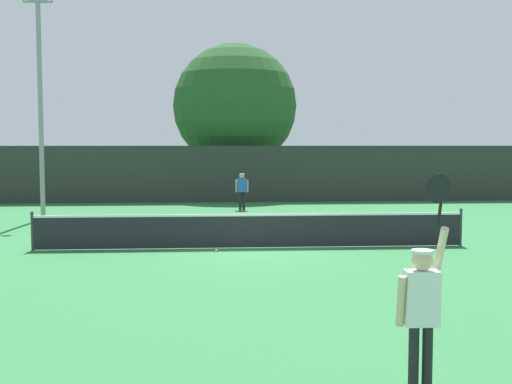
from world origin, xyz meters
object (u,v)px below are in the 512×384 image
light_pole (40,93)px  large_tree (235,106)px  player_serving (422,300)px  parked_car_near (99,180)px  player_receiving (242,188)px  parked_car_mid (263,178)px  parked_car_far (335,179)px  tennis_ball (216,251)px

light_pole → large_tree: light_pole is taller
player_serving → parked_car_near: size_ratio=0.60×
player_receiving → parked_car_mid: size_ratio=0.37×
parked_car_near → parked_car_mid: size_ratio=0.99×
player_serving → parked_car_far: size_ratio=0.60×
player_serving → light_pole: light_pole is taller
player_receiving → large_tree: large_tree is taller
tennis_ball → parked_car_mid: parked_car_mid is taller
parked_car_mid → player_receiving: bearing=-105.3°
light_pole → parked_car_far: light_pole is taller
player_receiving → parked_car_far: size_ratio=0.38×
player_receiving → light_pole: 9.22m
player_serving → parked_car_far: bearing=80.8°
large_tree → light_pole: bearing=-126.5°
large_tree → parked_car_near: 9.32m
player_receiving → light_pole: bearing=20.0°
tennis_ball → light_pole: 11.46m
player_serving → parked_car_mid: (0.75, 32.28, -0.37)m
light_pole → parked_car_mid: bearing=55.7°
light_pole → tennis_ball: bearing=-50.2°
tennis_ball → light_pole: (-6.66, 7.99, 4.82)m
large_tree → parked_car_mid: size_ratio=1.93×
parked_car_mid → parked_car_far: 4.47m
parked_car_near → parked_car_far: size_ratio=1.01×
player_serving → large_tree: large_tree is taller
tennis_ball → large_tree: 19.26m
player_receiving → tennis_ball: bearing=83.7°
large_tree → parked_car_mid: (1.85, 3.62, -4.24)m
tennis_ball → parked_car_near: (-6.75, 20.99, 0.74)m
parked_car_far → large_tree: bearing=-162.9°
player_serving → large_tree: size_ratio=0.30×
light_pole → large_tree: 13.17m
player_receiving → tennis_ball: player_receiving is taller
light_pole → parked_car_mid: 17.67m
player_receiving → large_tree: bearing=-89.9°
tennis_ball → parked_car_mid: 22.41m
large_tree → parked_car_near: large_tree is taller
player_serving → player_receiving: 20.97m
player_serving → parked_car_near: (-9.03, 31.08, -0.37)m
player_serving → parked_car_mid: player_serving is taller
player_serving → light_pole: size_ratio=0.30×
tennis_ball → parked_car_far: size_ratio=0.02×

